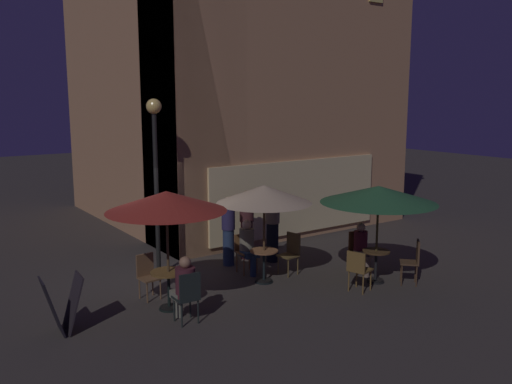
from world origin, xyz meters
TOP-DOWN VIEW (x-y plane):
  - ground_plane at (0.00, 0.00)m, footprint 60.00×60.00m
  - cafe_building at (3.75, 3.91)m, footprint 8.40×8.74m
  - street_lamp_near_corner at (0.26, 0.55)m, footprint 0.34×0.34m
  - menu_sandwich_board at (-2.47, -1.42)m, footprint 0.71×0.60m
  - cafe_table_0 at (-0.48, -1.51)m, footprint 0.70×0.70m
  - cafe_table_1 at (4.00, -2.70)m, footprint 0.61×0.61m
  - cafe_table_2 at (1.95, -1.28)m, footprint 0.62×0.62m
  - patio_umbrella_0 at (-0.48, -1.51)m, footprint 2.29×2.29m
  - patio_umbrella_1 at (4.00, -2.70)m, footprint 2.54×2.54m
  - patio_umbrella_2 at (1.95, -1.28)m, footprint 2.10×2.10m
  - cafe_chair_0 at (-0.51, -2.35)m, footprint 0.42×0.42m
  - cafe_chair_1 at (-0.57, -0.70)m, footprint 0.42×0.42m
  - cafe_chair_2 at (4.55, -3.28)m, footprint 0.55×0.55m
  - cafe_chair_3 at (4.21, -1.94)m, footprint 0.50×0.50m
  - cafe_chair_4 at (3.21, -2.93)m, footprint 0.52×0.52m
  - cafe_chair_5 at (2.02, -0.42)m, footprint 0.47×0.47m
  - cafe_chair_6 at (2.81, -1.16)m, footprint 0.46×0.46m
  - patron_seated_0 at (-0.51, -2.21)m, footprint 0.38×0.55m
  - patron_seated_1 at (4.17, -2.09)m, footprint 0.40×0.52m
  - patron_seated_2 at (2.01, -0.56)m, footprint 0.37×0.54m
  - patron_standing_3 at (2.68, 0.48)m, footprint 0.36×0.36m
  - patron_standing_4 at (1.98, 0.25)m, footprint 0.32×0.32m
  - patron_standing_5 at (3.05, -0.12)m, footprint 0.36×0.36m

SIDE VIEW (x-z plane):
  - ground_plane at x=0.00m, z-range 0.00..0.00m
  - cafe_table_1 at x=4.00m, z-range 0.12..0.84m
  - cafe_table_2 at x=1.95m, z-range 0.13..0.86m
  - menu_sandwich_board at x=-2.47m, z-range 0.02..1.01m
  - cafe_chair_1 at x=-0.57m, z-range 0.08..1.00m
  - cafe_table_0 at x=-0.48m, z-range 0.16..0.93m
  - cafe_chair_4 at x=3.21m, z-range 0.10..0.99m
  - cafe_chair_5 at x=2.02m, z-range 0.11..1.01m
  - cafe_chair_6 at x=2.81m, z-range 0.08..1.05m
  - cafe_chair_0 at x=-0.51m, z-range 0.09..1.07m
  - cafe_chair_3 at x=4.21m, z-range 0.10..1.07m
  - cafe_chair_2 at x=4.55m, z-range 0.10..1.09m
  - patron_seated_1 at x=4.17m, z-range 0.08..1.28m
  - patron_seated_0 at x=-0.51m, z-range 0.09..1.33m
  - patron_seated_2 at x=2.01m, z-range 0.08..1.36m
  - patron_standing_4 at x=1.98m, z-range 0.01..1.71m
  - patron_standing_3 at x=2.68m, z-range 0.00..1.75m
  - patron_standing_5 at x=3.05m, z-range 0.00..1.77m
  - patio_umbrella_1 at x=4.00m, z-range 0.89..3.07m
  - patio_umbrella_2 at x=1.95m, z-range 0.89..3.08m
  - patio_umbrella_0 at x=-0.48m, z-range 0.96..3.30m
  - street_lamp_near_corner at x=0.26m, z-range 0.87..4.91m
  - cafe_building at x=3.75m, z-range -0.01..9.34m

